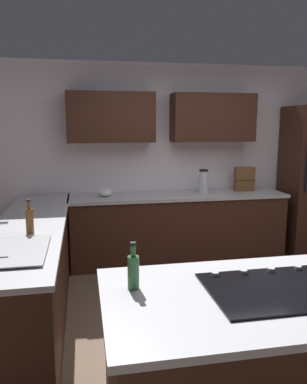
% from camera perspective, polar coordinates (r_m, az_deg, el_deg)
% --- Properties ---
extents(ground_plane, '(14.00, 14.00, 0.00)m').
position_cam_1_polar(ground_plane, '(3.74, 12.11, -18.88)').
color(ground_plane, brown).
extents(wall_back, '(6.00, 0.44, 2.60)m').
position_cam_1_polar(wall_back, '(5.21, 3.31, 6.13)').
color(wall_back, silver).
rests_on(wall_back, ground).
extents(lower_cabinets_back, '(2.80, 0.60, 0.86)m').
position_cam_1_polar(lower_cabinets_back, '(5.06, 3.70, -5.57)').
color(lower_cabinets_back, '#381E14').
rests_on(lower_cabinets_back, ground).
extents(countertop_back, '(2.84, 0.64, 0.04)m').
position_cam_1_polar(countertop_back, '(4.96, 3.75, -0.56)').
color(countertop_back, '#B2B2B7').
rests_on(countertop_back, lower_cabinets_back).
extents(lower_cabinets_side, '(0.60, 2.90, 0.86)m').
position_cam_1_polar(lower_cabinets_side, '(3.84, -17.78, -11.28)').
color(lower_cabinets_side, '#381E14').
rests_on(lower_cabinets_side, ground).
extents(countertop_side, '(0.64, 2.94, 0.04)m').
position_cam_1_polar(countertop_side, '(3.70, -18.16, -4.77)').
color(countertop_side, '#B2B2B7').
rests_on(countertop_side, lower_cabinets_side).
extents(island_base, '(1.84, 0.92, 0.86)m').
position_cam_1_polar(island_base, '(2.48, 17.36, -23.92)').
color(island_base, '#381E14').
rests_on(island_base, ground).
extents(island_top, '(1.92, 1.00, 0.04)m').
position_cam_1_polar(island_top, '(2.26, 17.98, -14.39)').
color(island_top, '#B2B2B7').
rests_on(island_top, island_base).
extents(sink_unit, '(0.46, 0.70, 0.23)m').
position_cam_1_polar(sink_unit, '(2.90, -20.44, -8.20)').
color(sink_unit, '#515456').
rests_on(sink_unit, countertop_side).
extents(cooktop, '(0.76, 0.56, 0.03)m').
position_cam_1_polar(cooktop, '(2.25, 17.94, -13.69)').
color(cooktop, black).
rests_on(cooktop, island_top).
extents(blender, '(0.15, 0.15, 0.32)m').
position_cam_1_polar(blender, '(5.06, 7.54, 1.36)').
color(blender, silver).
rests_on(blender, countertop_back).
extents(mixing_bowl, '(0.18, 0.18, 0.10)m').
position_cam_1_polar(mixing_bowl, '(4.83, -7.31, -0.06)').
color(mixing_bowl, white).
rests_on(mixing_bowl, countertop_back).
extents(spice_rack, '(0.27, 0.11, 0.33)m').
position_cam_1_polar(spice_rack, '(5.32, 13.53, 1.92)').
color(spice_rack, brown).
rests_on(spice_rack, countertop_back).
extents(dish_soap_bottle, '(0.06, 0.06, 0.29)m').
position_cam_1_polar(dish_soap_bottle, '(3.32, -18.19, -4.00)').
color(dish_soap_bottle, brown).
rests_on(dish_soap_bottle, countertop_side).
extents(oil_bottle, '(0.07, 0.07, 0.27)m').
position_cam_1_polar(oil_bottle, '(2.13, -3.06, -11.73)').
color(oil_bottle, '#336B38').
rests_on(oil_bottle, island_top).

